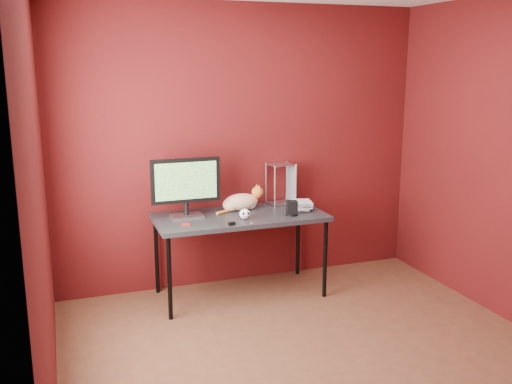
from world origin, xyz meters
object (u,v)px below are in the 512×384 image
object	(u,v)px
desk	(240,220)
skull_mug	(245,214)
speaker	(292,209)
monitor	(186,185)
cat	(241,202)
book_stack	(295,164)

from	to	relation	value
desk	skull_mug	bearing A→B (deg)	-91.30
skull_mug	speaker	world-z (taller)	speaker
speaker	monitor	bearing A→B (deg)	176.11
skull_mug	speaker	distance (m)	0.43
desk	speaker	bearing A→B (deg)	-20.86
cat	speaker	xyz separation A→B (m)	(0.36, -0.32, -0.02)
book_stack	speaker	bearing A→B (deg)	-119.73
monitor	cat	size ratio (longest dim) A/B	1.26
desk	cat	distance (m)	0.21
cat	skull_mug	xyz separation A→B (m)	(-0.07, -0.31, -0.03)
desk	skull_mug	distance (m)	0.18
monitor	skull_mug	size ratio (longest dim) A/B	6.39
speaker	book_stack	distance (m)	0.43
desk	speaker	distance (m)	0.47
skull_mug	book_stack	bearing A→B (deg)	24.85
book_stack	cat	bearing A→B (deg)	166.57
speaker	book_stack	world-z (taller)	book_stack
monitor	skull_mug	distance (m)	0.57
desk	monitor	bearing A→B (deg)	170.32
desk	skull_mug	world-z (taller)	skull_mug
monitor	cat	world-z (taller)	monitor
cat	book_stack	size ratio (longest dim) A/B	0.57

